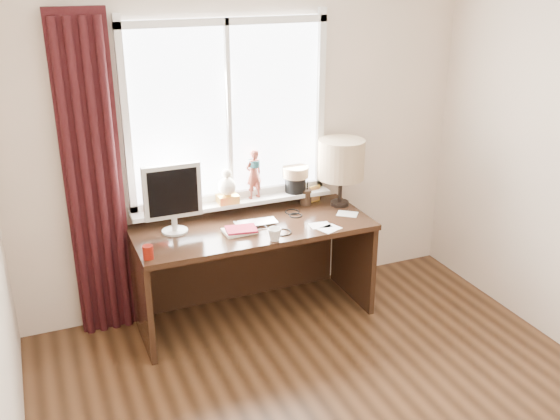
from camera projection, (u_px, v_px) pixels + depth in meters
name	position (u px, v px, depth m)	size (l,w,h in m)	color
wall_back	(247.00, 137.00, 4.60)	(3.50, 2.60, 0.00)	beige
laptop	(256.00, 223.00, 4.45)	(0.31, 0.20, 0.02)	silver
mug	(274.00, 234.00, 4.19)	(0.10, 0.09, 0.10)	white
red_cup	(148.00, 252.00, 3.93)	(0.07, 0.07, 0.09)	#6E1006
window	(232.00, 139.00, 4.50)	(1.52, 0.20, 1.40)	white
curtain	(94.00, 184.00, 4.18)	(0.38, 0.09, 2.25)	black
desk	(249.00, 251.00, 4.62)	(1.70, 0.70, 0.75)	#322114
monitor	(173.00, 195.00, 4.23)	(0.40, 0.18, 0.49)	beige
notebook_stack	(240.00, 230.00, 4.33)	(0.24, 0.18, 0.03)	beige
brush_holder	(306.00, 197.00, 4.81)	(0.09, 0.09, 0.25)	black
icon_frame	(315.00, 194.00, 4.86)	(0.10, 0.04, 0.13)	gold
table_lamp	(341.00, 160.00, 4.68)	(0.35, 0.35, 0.52)	black
loose_papers	(333.00, 222.00, 4.49)	(0.46, 0.36, 0.00)	white
desk_cables	(289.00, 221.00, 4.50)	(0.38, 0.48, 0.01)	black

